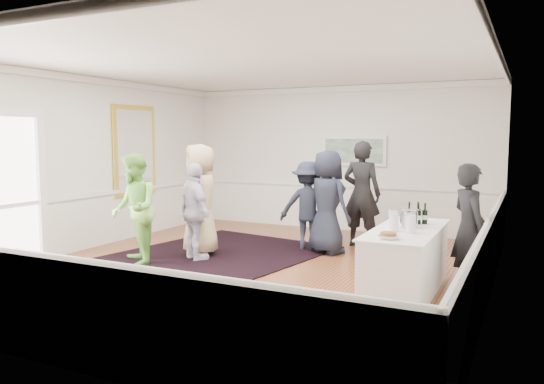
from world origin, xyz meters
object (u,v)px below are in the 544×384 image
at_px(guest_tan, 200,200).
at_px(nut_bowl, 388,236).
at_px(guest_green, 134,209).
at_px(guest_lilac, 195,212).
at_px(guest_dark_b, 362,194).
at_px(ice_bucket, 409,219).
at_px(guest_navy, 327,202).
at_px(serving_table, 406,261).
at_px(guest_dark_a, 308,206).
at_px(bartender, 469,228).

xyz_separation_m(guest_tan, nut_bowl, (3.71, -1.54, -0.07)).
xyz_separation_m(guest_green, guest_lilac, (0.71, 0.70, -0.09)).
bearing_deg(guest_dark_b, ice_bucket, 122.68).
xyz_separation_m(guest_lilac, guest_navy, (1.82, 1.49, 0.10)).
distance_m(ice_bucket, nut_bowl, 0.96).
xyz_separation_m(guest_lilac, ice_bucket, (3.61, -0.22, 0.16)).
bearing_deg(nut_bowl, serving_table, 86.55).
height_order(serving_table, guest_navy, guest_navy).
xyz_separation_m(ice_bucket, nut_bowl, (-0.04, -0.95, -0.08)).
bearing_deg(guest_dark_a, guest_green, 31.30).
bearing_deg(guest_tan, ice_bucket, 46.12).
height_order(serving_table, bartender, bartender).
bearing_deg(nut_bowl, guest_green, 173.66).
bearing_deg(ice_bucket, guest_tan, 171.19).
relative_size(guest_green, guest_dark_a, 1.12).
bearing_deg(guest_dark_b, bartender, 137.55).
relative_size(guest_green, ice_bucket, 7.04).
bearing_deg(guest_navy, guest_tan, 54.28).
bearing_deg(nut_bowl, guest_tan, 157.52).
relative_size(serving_table, guest_tan, 1.10).
bearing_deg(guest_dark_a, guest_lilac, 33.00).
height_order(guest_tan, ice_bucket, guest_tan).
distance_m(bartender, guest_lilac, 4.35).
bearing_deg(nut_bowl, bartender, 58.32).
relative_size(bartender, guest_lilac, 1.05).
relative_size(serving_table, bartender, 1.24).
relative_size(guest_tan, nut_bowl, 7.74).
bearing_deg(guest_dark_a, serving_table, 121.52).
height_order(serving_table, guest_green, guest_green).
xyz_separation_m(guest_tan, ice_bucket, (3.75, -0.58, 0.01)).
bearing_deg(guest_tan, bartender, 51.48).
xyz_separation_m(serving_table, bartender, (0.73, 0.46, 0.43)).
bearing_deg(bartender, serving_table, 87.43).
relative_size(serving_table, ice_bucket, 8.30).
bearing_deg(ice_bucket, guest_lilac, 176.56).
distance_m(guest_lilac, guest_dark_b, 3.21).
xyz_separation_m(guest_green, ice_bucket, (4.32, 0.48, 0.07)).
bearing_deg(guest_dark_b, guest_tan, 43.91).
xyz_separation_m(serving_table, guest_tan, (-3.76, 0.73, 0.54)).
xyz_separation_m(serving_table, guest_dark_b, (-1.42, 2.70, 0.57)).
bearing_deg(ice_bucket, guest_navy, 136.34).
distance_m(serving_table, guest_dark_b, 3.11).
bearing_deg(bartender, guest_dark_a, 27.78).
bearing_deg(bartender, guest_tan, 51.80).
bearing_deg(guest_dark_b, guest_navy, 69.80).
xyz_separation_m(guest_dark_a, nut_bowl, (2.18, -2.80, 0.09)).
distance_m(guest_green, guest_dark_b, 4.21).
relative_size(guest_green, guest_navy, 0.99).
bearing_deg(guest_lilac, guest_dark_a, -98.62).
bearing_deg(guest_tan, guest_dark_b, 95.06).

